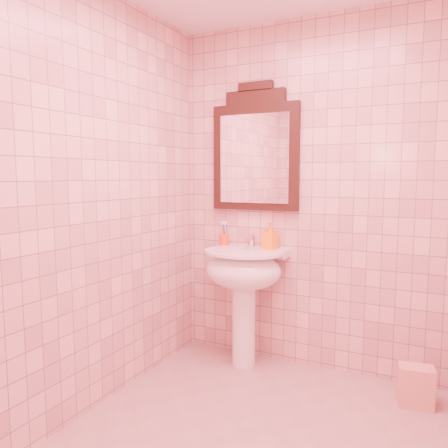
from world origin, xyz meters
The scene contains 8 objects.
floor centered at (0.00, 0.00, 0.00)m, with size 2.20×2.20×0.00m, color tan.
back_wall centered at (0.00, 1.10, 1.25)m, with size 2.00×0.02×2.50m, color beige.
pedestal_sink centered at (-0.43, 0.87, 0.66)m, with size 0.58×0.58×0.86m.
faucet centered at (-0.43, 1.01, 0.92)m, with size 0.04×0.16×0.11m.
mirror centered at (-0.43, 1.07, 1.58)m, with size 0.67×0.06×0.94m.
toothbrush_cup centered at (-0.67, 1.04, 0.91)m, with size 0.07×0.07×0.16m.
soap_dispenser centered at (-0.28, 1.02, 0.96)m, with size 0.09×0.09×0.20m, color orange.
towel centered at (0.75, 0.81, 0.12)m, with size 0.20×0.14×0.25m, color tan.
Camera 1 is at (0.82, -1.98, 1.40)m, focal length 35.00 mm.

